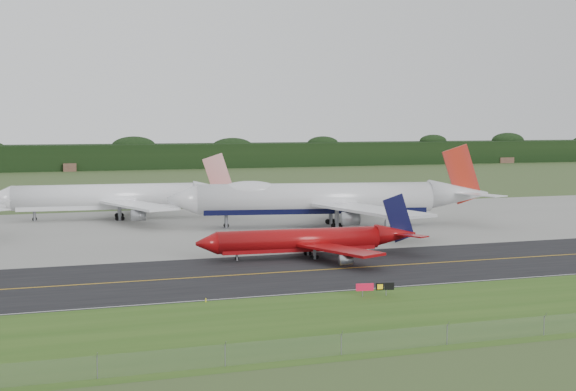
# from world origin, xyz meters

# --- Properties ---
(ground) EXTENTS (600.00, 600.00, 0.00)m
(ground) POSITION_xyz_m (0.00, 0.00, 0.00)
(ground) COLOR #364C23
(ground) RESTS_ON ground
(grass_verge) EXTENTS (400.00, 30.00, 0.01)m
(grass_verge) POSITION_xyz_m (0.00, -35.00, 0.01)
(grass_verge) COLOR #2B5017
(grass_verge) RESTS_ON ground
(taxiway) EXTENTS (400.00, 32.00, 0.02)m
(taxiway) POSITION_xyz_m (0.00, -4.00, 0.01)
(taxiway) COLOR black
(taxiway) RESTS_ON ground
(apron) EXTENTS (400.00, 78.00, 0.01)m
(apron) POSITION_xyz_m (0.00, 51.00, 0.01)
(apron) COLOR gray
(apron) RESTS_ON ground
(taxiway_centreline) EXTENTS (400.00, 0.40, 0.00)m
(taxiway_centreline) POSITION_xyz_m (0.00, -4.00, 0.03)
(taxiway_centreline) COLOR gold
(taxiway_centreline) RESTS_ON taxiway
(taxiway_edge_line) EXTENTS (400.00, 0.25, 0.00)m
(taxiway_edge_line) POSITION_xyz_m (0.00, -19.50, 0.03)
(taxiway_edge_line) COLOR silver
(taxiway_edge_line) RESTS_ON taxiway
(perimeter_fence) EXTENTS (320.00, 0.10, 320.00)m
(perimeter_fence) POSITION_xyz_m (0.00, -48.00, 1.10)
(perimeter_fence) COLOR slate
(perimeter_fence) RESTS_ON ground
(horizon_treeline) EXTENTS (700.00, 25.00, 12.00)m
(horizon_treeline) POSITION_xyz_m (0.00, 273.76, 5.47)
(horizon_treeline) COLOR black
(horizon_treeline) RESTS_ON ground
(jet_ba_747) EXTENTS (72.48, 59.27, 18.29)m
(jet_ba_747) POSITION_xyz_m (15.79, 44.59, 6.23)
(jet_ba_747) COLOR silver
(jet_ba_747) RESTS_ON ground
(jet_red_737) EXTENTS (39.61, 32.28, 10.70)m
(jet_red_737) POSITION_xyz_m (-1.32, 7.64, 2.96)
(jet_red_737) COLOR maroon
(jet_red_737) RESTS_ON ground
(jet_star_tail) EXTENTS (59.28, 49.42, 15.63)m
(jet_star_tail) POSITION_xyz_m (-26.94, 72.85, 5.21)
(jet_star_tail) COLOR white
(jet_star_tail) RESTS_ON ground
(taxiway_sign) EXTENTS (5.26, 0.95, 1.76)m
(taxiway_sign) POSITION_xyz_m (-3.47, -24.01, 1.24)
(taxiway_sign) COLOR slate
(taxiway_sign) RESTS_ON ground
(edge_marker_left) EXTENTS (0.16, 0.16, 0.50)m
(edge_marker_left) POSITION_xyz_m (-25.91, -20.50, 0.25)
(edge_marker_left) COLOR yellow
(edge_marker_left) RESTS_ON ground
(edge_marker_center) EXTENTS (0.16, 0.16, 0.50)m
(edge_marker_center) POSITION_xyz_m (-2.54, -20.50, 0.25)
(edge_marker_center) COLOR yellow
(edge_marker_center) RESTS_ON ground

